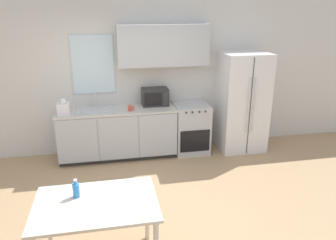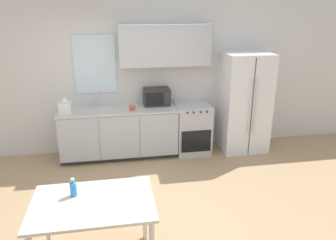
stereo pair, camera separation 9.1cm
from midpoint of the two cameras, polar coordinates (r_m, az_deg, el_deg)
The scene contains 11 objects.
ground_plane at distance 4.58m, azimuth -4.27°, elevation -14.93°, with size 12.00×12.00×0.00m, color tan.
wall_back at distance 5.88m, azimuth -5.73°, elevation 8.15°, with size 12.00×0.38×2.70m.
kitchen_counter at distance 5.85m, azimuth -8.03°, elevation -2.16°, with size 2.04×0.64×0.89m.
oven_range at distance 6.01m, azimuth 4.65°, elevation -1.37°, with size 0.61×0.65×0.90m.
refrigerator at distance 6.14m, azimuth 13.51°, elevation 2.97°, with size 0.82×0.75×1.79m.
kitchen_sink at distance 5.71m, azimuth -11.77°, elevation 1.90°, with size 0.64×0.46×0.25m.
microwave at distance 5.83m, azimuth -1.55°, elevation 4.09°, with size 0.46×0.31×0.30m.
coffee_mug at distance 5.57m, azimuth -5.84°, elevation 2.12°, with size 0.11×0.08×0.09m.
grocery_bag_0 at distance 5.59m, azimuth -17.01°, elevation 2.18°, with size 0.20×0.18×0.27m.
dining_table at distance 3.40m, azimuth -12.06°, elevation -15.29°, with size 1.19×0.81×0.78m.
drink_bottle at distance 3.43m, azimuth -15.40°, elevation -11.46°, with size 0.07×0.07×0.19m.
Camera 2 is at (-0.27, -3.78, 2.58)m, focal length 35.00 mm.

